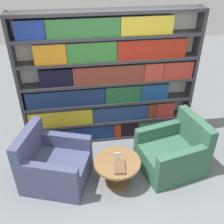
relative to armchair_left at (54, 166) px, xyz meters
name	(u,v)px	position (x,y,z in m)	size (l,w,h in m)	color
ground_plane	(121,185)	(0.99, -0.27, -0.30)	(14.00, 14.00, 0.00)	slate
bookshelf	(108,82)	(0.96, 0.98, 0.84)	(2.95, 0.30, 2.31)	silver
armchair_left	(54,166)	(0.00, 0.00, 0.00)	(1.13, 1.06, 0.88)	#42476B
armchair_right	(173,153)	(1.88, 0.00, 0.00)	(1.07, 0.99, 0.88)	#336047
coffee_table	(117,167)	(0.94, -0.19, 0.01)	(0.69, 0.69, 0.43)	brown
table_sign	(117,158)	(0.94, -0.19, 0.21)	(0.09, 0.06, 0.17)	black
stray_book	(120,167)	(0.95, -0.33, 0.15)	(0.19, 0.28, 0.04)	brown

